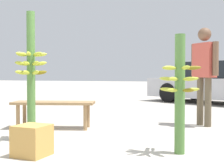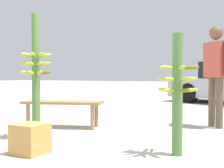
% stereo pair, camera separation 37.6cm
% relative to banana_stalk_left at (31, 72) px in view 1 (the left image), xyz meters
% --- Properties ---
extents(ground_plane, '(80.00, 80.00, 0.00)m').
position_rel_banana_stalk_left_xyz_m(ground_plane, '(0.90, -0.45, -0.89)').
color(ground_plane, '#B2AA9E').
extents(banana_stalk_left, '(0.42, 0.42, 1.69)m').
position_rel_banana_stalk_left_xyz_m(banana_stalk_left, '(0.00, 0.00, 0.00)').
color(banana_stalk_left, '#4C7A38').
rests_on(banana_stalk_left, ground_plane).
extents(banana_stalk_center, '(0.45, 0.45, 1.30)m').
position_rel_banana_stalk_left_xyz_m(banana_stalk_center, '(1.94, 0.04, -0.21)').
color(banana_stalk_center, '#4C7A38').
rests_on(banana_stalk_center, ground_plane).
extents(vendor_person, '(0.52, 0.46, 1.66)m').
position_rel_banana_stalk_left_xyz_m(vendor_person, '(1.97, 2.09, 0.10)').
color(vendor_person, brown).
rests_on(vendor_person, ground_plane).
extents(market_bench, '(1.37, 0.83, 0.43)m').
position_rel_banana_stalk_left_xyz_m(market_bench, '(-0.24, 0.88, -0.52)').
color(market_bench, '#99754C').
rests_on(market_bench, ground_plane).
extents(parked_car, '(4.71, 3.35, 1.27)m').
position_rel_banana_stalk_left_xyz_m(parked_car, '(1.99, 6.62, -0.28)').
color(parked_car, '#B7B7BC').
rests_on(parked_car, ground_plane).
extents(produce_crate, '(0.33, 0.33, 0.33)m').
position_rel_banana_stalk_left_xyz_m(produce_crate, '(0.52, -0.67, -0.73)').
color(produce_crate, '#C69347').
rests_on(produce_crate, ground_plane).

